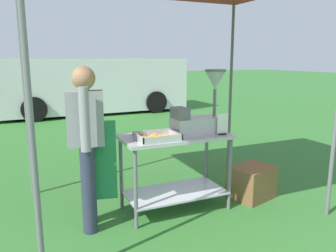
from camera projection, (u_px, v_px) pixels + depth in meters
ground_plane at (88, 127)px, 8.30m from camera, size 70.00×70.00×0.00m
donut_cart at (175, 157)px, 3.67m from camera, size 1.20×0.61×0.86m
donut_tray at (158, 138)px, 3.40m from camera, size 0.42×0.33×0.07m
donut_fryer at (200, 113)px, 3.67m from camera, size 0.62×0.28×0.70m
menu_sign at (223, 126)px, 3.62m from camera, size 0.13×0.05×0.23m
vendor at (87, 140)px, 3.20m from camera, size 0.47×0.54×1.61m
supply_crate at (252, 182)px, 4.05m from camera, size 0.58×0.52×0.40m
van_white at (91, 85)px, 10.45m from camera, size 5.85×2.23×1.69m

